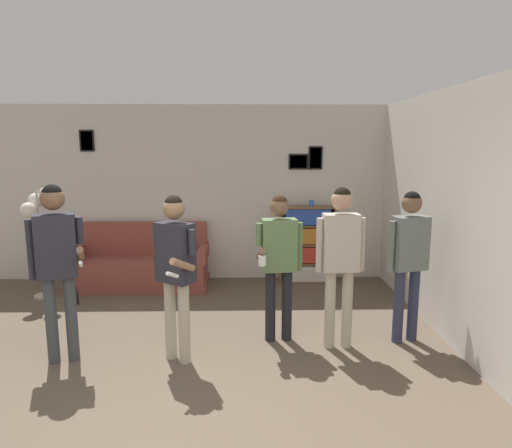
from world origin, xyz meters
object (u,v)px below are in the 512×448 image
Objects in this scene: person_spectator_far_right at (409,251)px; drinking_cup at (312,203)px; floor_lamp at (38,211)px; bottle_on_floor at (76,297)px; couch at (141,266)px; person_watcher_holding_cup at (279,253)px; bookshelf at (306,244)px; person_player_foreground_center at (175,262)px; person_player_foreground_left at (56,254)px; person_spectator_near_bookshelf at (340,251)px.

person_spectator_far_right is 2.36m from drinking_cup.
bottle_on_floor is (0.56, -0.31, -1.12)m from floor_lamp.
person_watcher_holding_cup reaches higher than couch.
couch is at bearing 134.03° from person_watcher_holding_cup.
bookshelf is 3.39m from bottle_on_floor.
person_spectator_far_right is (2.38, 0.40, -0.01)m from person_player_foreground_center.
person_player_foreground_left reaches higher than person_spectator_far_right.
floor_lamp is 2.91m from person_player_foreground_center.
couch is 1.15× the size of person_player_foreground_left.
couch is 3.42m from person_spectator_near_bookshelf.
drinking_cup is (0.65, 2.18, 0.26)m from person_watcher_holding_cup.
couch is at bearing 139.35° from person_spectator_near_bookshelf.
person_spectator_near_bookshelf is 3.63m from bottle_on_floor.
person_watcher_holding_cup is at bearing 177.66° from person_spectator_far_right.
person_player_foreground_center reaches higher than bookshelf.
drinking_cup is (2.79, 2.63, 0.15)m from person_player_foreground_left.
floor_lamp is 0.95× the size of person_spectator_far_right.
bottle_on_floor is at bearing 162.61° from person_spectator_far_right.
person_spectator_near_bookshelf is 17.65× the size of drinking_cup.
person_player_foreground_center is 6.94× the size of bottle_on_floor.
person_watcher_holding_cup reaches higher than bottle_on_floor.
bookshelf is at bearing 4.39° from couch.
couch is 8.49× the size of bottle_on_floor.
person_player_foreground_center is 17.15× the size of drinking_cup.
floor_lamp is 4.14m from person_spectator_near_bookshelf.
person_spectator_near_bookshelf is (2.53, -2.17, 0.73)m from couch.
bookshelf is 4.99× the size of bottle_on_floor.
drinking_cup is at bearing 4.28° from couch.
person_watcher_holding_cup is 1.36m from person_spectator_far_right.
bookshelf is 0.76× the size of floor_lamp.
person_player_foreground_left reaches higher than bottle_on_floor.
person_spectator_far_right is (1.36, -0.06, 0.03)m from person_watcher_holding_cup.
person_spectator_near_bookshelf is (0.02, -2.37, 0.45)m from bookshelf.
floor_lamp reaches higher than bottle_on_floor.
person_player_foreground_left is 1.06× the size of person_player_foreground_center.
person_watcher_holding_cup is at bearing 23.79° from person_player_foreground_center.
person_player_foreground_center is at bearing -45.88° from bottle_on_floor.
floor_lamp is 3.52m from person_watcher_holding_cup.
drinking_cup is at bearing -0.03° from bookshelf.
bookshelf is 0.72× the size of person_spectator_far_right.
person_spectator_near_bookshelf is at bearing -16.89° from person_watcher_holding_cup.
bookshelf is at bearing 43.97° from person_player_foreground_left.
drinking_cup is (-0.71, 2.24, 0.23)m from person_spectator_far_right.
person_player_foreground_left reaches higher than drinking_cup.
floor_lamp is at bearing -169.89° from drinking_cup.
person_player_foreground_left is 18.23× the size of drinking_cup.
floor_lamp reaches higher than bookshelf.
floor_lamp is at bearing 117.89° from person_player_foreground_left.
bottle_on_floor is at bearing 156.91° from person_spectator_near_bookshelf.
floor_lamp is 0.92× the size of person_spectator_near_bookshelf.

